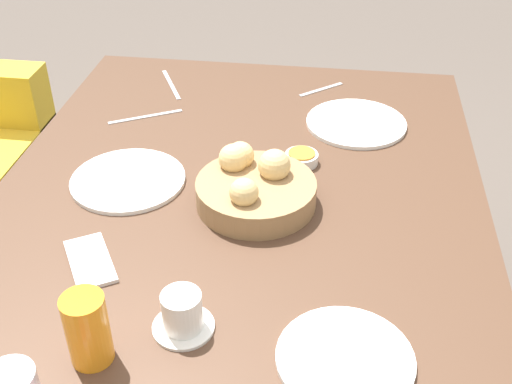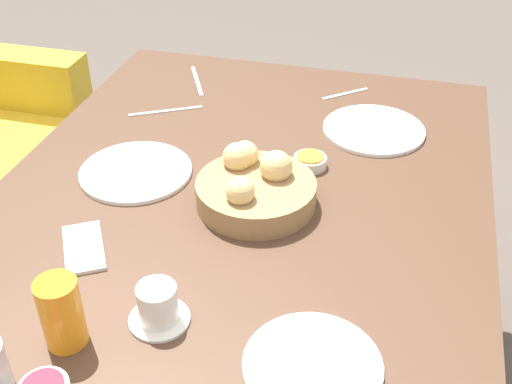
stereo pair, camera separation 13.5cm
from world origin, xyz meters
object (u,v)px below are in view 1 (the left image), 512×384
at_px(plate_near_left, 345,358).
at_px(juice_glass, 87,329).
at_px(fork_silver, 146,117).
at_px(plate_near_right, 356,123).
at_px(jam_bowl_honey, 302,158).
at_px(plate_far_center, 128,180).
at_px(cell_phone, 90,261).
at_px(coffee_cup, 182,314).
at_px(knife_silver, 171,85).
at_px(bread_basket, 255,187).
at_px(spoon_coffee, 321,90).

height_order(plate_near_left, juice_glass, juice_glass).
bearing_deg(fork_silver, plate_near_right, -86.38).
bearing_deg(jam_bowl_honey, plate_near_right, -31.61).
height_order(plate_far_center, cell_phone, plate_far_center).
distance_m(plate_far_center, coffee_cup, 0.47).
bearing_deg(plate_near_left, fork_silver, 35.93).
relative_size(jam_bowl_honey, knife_silver, 0.42).
bearing_deg(fork_silver, cell_phone, -174.40).
distance_m(plate_near_right, coffee_cup, 0.80).
height_order(plate_far_center, jam_bowl_honey, jam_bowl_honey).
bearing_deg(cell_phone, jam_bowl_honey, -42.14).
bearing_deg(cell_phone, coffee_cup, -122.83).
xyz_separation_m(juice_glass, fork_silver, (0.79, 0.14, -0.06)).
relative_size(plate_near_left, fork_silver, 1.25).
bearing_deg(bread_basket, fork_silver, 45.09).
relative_size(plate_near_left, cell_phone, 1.34).
bearing_deg(knife_silver, plate_near_right, -107.19).
xyz_separation_m(bread_basket, plate_near_left, (-0.41, -0.20, -0.03)).
bearing_deg(plate_far_center, juice_glass, -169.14).
xyz_separation_m(plate_near_left, juice_glass, (-0.05, 0.40, 0.06)).
distance_m(plate_near_right, cell_phone, 0.79).
bearing_deg(plate_near_left, spoon_coffee, 5.35).
distance_m(bread_basket, knife_silver, 0.63).
height_order(plate_near_left, cell_phone, plate_near_left).
xyz_separation_m(juice_glass, knife_silver, (0.99, 0.12, -0.06)).
bearing_deg(knife_silver, plate_near_left, -151.10).
distance_m(juice_glass, fork_silver, 0.81).
relative_size(plate_far_center, fork_silver, 1.44).
relative_size(plate_near_right, cell_phone, 1.55).
height_order(plate_near_left, spoon_coffee, plate_near_left).
relative_size(plate_near_left, plate_near_right, 0.87).
relative_size(plate_near_left, plate_far_center, 0.87).
relative_size(plate_far_center, cell_phone, 1.54).
bearing_deg(plate_far_center, coffee_cup, -151.51).
distance_m(plate_far_center, spoon_coffee, 0.66).
relative_size(bread_basket, cell_phone, 1.53).
bearing_deg(bread_basket, plate_near_left, -153.63).
distance_m(plate_near_left, plate_near_right, 0.78).
distance_m(spoon_coffee, cell_phone, 0.89).
bearing_deg(knife_silver, fork_silver, 174.57).
xyz_separation_m(plate_near_right, knife_silver, (0.16, 0.53, -0.00)).
relative_size(knife_silver, spoon_coffee, 1.52).
relative_size(bread_basket, spoon_coffee, 2.15).
height_order(plate_near_left, fork_silver, plate_near_left).
height_order(plate_far_center, coffee_cup, coffee_cup).
relative_size(coffee_cup, knife_silver, 0.58).
relative_size(bread_basket, jam_bowl_honey, 3.31).
bearing_deg(plate_near_right, plate_far_center, 123.62).
distance_m(coffee_cup, spoon_coffee, 0.96).
bearing_deg(jam_bowl_honey, knife_silver, 47.80).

